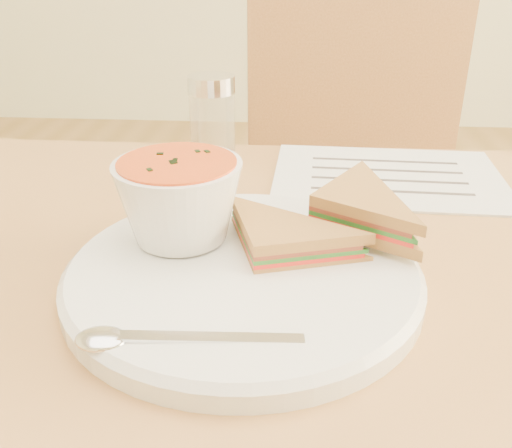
# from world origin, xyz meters

# --- Properties ---
(chair_far) EXTENTS (0.46, 0.46, 0.94)m
(chair_far) POSITION_xyz_m (0.12, 0.47, 0.47)
(chair_far) COLOR brown
(chair_far) RESTS_ON floor
(plate) EXTENTS (0.34, 0.34, 0.02)m
(plate) POSITION_xyz_m (-0.06, -0.03, 0.76)
(plate) COLOR white
(plate) RESTS_ON dining_table
(soup_bowl) EXTENTS (0.12, 0.12, 0.08)m
(soup_bowl) POSITION_xyz_m (-0.12, 0.01, 0.81)
(soup_bowl) COLOR white
(soup_bowl) RESTS_ON plate
(sandwich_half_a) EXTENTS (0.13, 0.13, 0.03)m
(sandwich_half_a) POSITION_xyz_m (-0.04, -0.05, 0.78)
(sandwich_half_a) COLOR olive
(sandwich_half_a) RESTS_ON plate
(sandwich_half_b) EXTENTS (0.15, 0.15, 0.03)m
(sandwich_half_b) POSITION_xyz_m (0.00, 0.03, 0.80)
(sandwich_half_b) COLOR olive
(sandwich_half_b) RESTS_ON plate
(spoon) EXTENTS (0.19, 0.05, 0.01)m
(spoon) POSITION_xyz_m (-0.09, -0.14, 0.77)
(spoon) COLOR silver
(spoon) RESTS_ON plate
(paper_menu) EXTENTS (0.30, 0.22, 0.00)m
(paper_menu) POSITION_xyz_m (0.11, 0.23, 0.75)
(paper_menu) COLOR white
(paper_menu) RESTS_ON dining_table
(condiment_shaker) EXTENTS (0.08, 0.08, 0.11)m
(condiment_shaker) POSITION_xyz_m (-0.13, 0.29, 0.81)
(condiment_shaker) COLOR silver
(condiment_shaker) RESTS_ON dining_table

